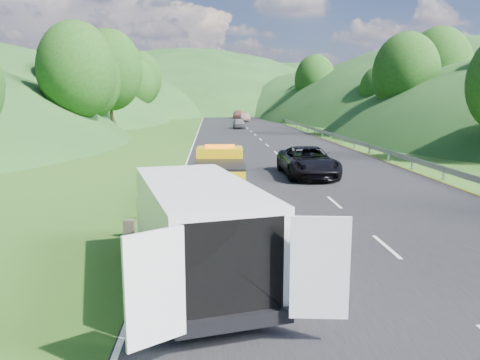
{
  "coord_description": "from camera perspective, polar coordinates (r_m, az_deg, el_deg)",
  "views": [
    {
      "loc": [
        -2.2,
        -15.12,
        4.43
      ],
      "look_at": [
        -1.12,
        2.47,
        1.3
      ],
      "focal_mm": 35.0,
      "sensor_mm": 36.0,
      "label": 1
    }
  ],
  "objects": [
    {
      "name": "dist_car_b",
      "position": [
        87.12,
        0.62,
        7.16
      ],
      "size": [
        1.58,
        4.54,
        1.5
      ],
      "primitive_type": "imported",
      "color": "#7B5252",
      "rests_on": "ground"
    },
    {
      "name": "woman",
      "position": [
        16.91,
        -8.32,
        -5.22
      ],
      "size": [
        0.61,
        0.74,
        1.78
      ],
      "primitive_type": "imported",
      "rotation": [
        0.0,
        0.0,
        1.79
      ],
      "color": "silver",
      "rests_on": "ground"
    },
    {
      "name": "road_surface",
      "position": [
        55.54,
        1.86,
        5.51
      ],
      "size": [
        14.0,
        200.0,
        0.02
      ],
      "primitive_type": "cube",
      "color": "black",
      "rests_on": "ground"
    },
    {
      "name": "ground",
      "position": [
        15.91,
        4.59,
        -6.13
      ],
      "size": [
        320.0,
        320.0,
        0.0
      ],
      "primitive_type": "plane",
      "color": "#38661E",
      "rests_on": "ground"
    },
    {
      "name": "guardrail",
      "position": [
        68.91,
        6.97,
        6.32
      ],
      "size": [
        0.06,
        140.0,
        1.52
      ],
      "primitive_type": "cube",
      "color": "gray",
      "rests_on": "ground"
    },
    {
      "name": "tow_truck",
      "position": [
        19.89,
        -2.51,
        0.58
      ],
      "size": [
        2.27,
        5.56,
        2.36
      ],
      "rotation": [
        0.0,
        0.0,
        -0.04
      ],
      "color": "black",
      "rests_on": "ground"
    },
    {
      "name": "hills_backdrop",
      "position": [
        150.13,
        -0.21,
        8.39
      ],
      "size": [
        201.0,
        288.6,
        44.0
      ],
      "primitive_type": null,
      "color": "#2D5B23",
      "rests_on": "ground"
    },
    {
      "name": "passing_suv",
      "position": [
        26.74,
        8.21,
        0.43
      ],
      "size": [
        2.83,
        6.0,
        1.66
      ],
      "primitive_type": "imported",
      "rotation": [
        0.0,
        0.0,
        0.01
      ],
      "color": "black",
      "rests_on": "ground"
    },
    {
      "name": "tree_line_right",
      "position": [
        79.36,
        15.09,
        6.53
      ],
      "size": [
        14.0,
        140.0,
        14.0
      ],
      "primitive_type": null,
      "color": "#2B5819",
      "rests_on": "ground"
    },
    {
      "name": "dist_car_a",
      "position": [
        67.03,
        -0.13,
        6.29
      ],
      "size": [
        1.67,
        4.16,
        1.42
      ],
      "primitive_type": "imported",
      "color": "#58575D",
      "rests_on": "ground"
    },
    {
      "name": "tree_line_left",
      "position": [
        77.1,
        -16.21,
        6.39
      ],
      "size": [
        14.0,
        140.0,
        14.0
      ],
      "primitive_type": null,
      "color": "#2B5819",
      "rests_on": "ground"
    },
    {
      "name": "dist_car_c",
      "position": [
        100.39,
        -0.16,
        7.55
      ],
      "size": [
        2.2,
        5.42,
        1.57
      ],
      "primitive_type": "imported",
      "color": "#AE5857",
      "rests_on": "ground"
    },
    {
      "name": "suitcase",
      "position": [
        15.46,
        -13.38,
        -5.78
      ],
      "size": [
        0.36,
        0.21,
        0.56
      ],
      "primitive_type": "cube",
      "rotation": [
        0.0,
        0.0,
        -0.05
      ],
      "color": "brown",
      "rests_on": "ground"
    },
    {
      "name": "worker",
      "position": [
        11.32,
        -2.36,
        -12.99
      ],
      "size": [
        1.34,
        1.2,
        1.81
      ],
      "primitive_type": "imported",
      "rotation": [
        0.0,
        0.0,
        0.59
      ],
      "color": "black",
      "rests_on": "ground"
    },
    {
      "name": "white_van",
      "position": [
        11.13,
        -5.25,
        -5.71
      ],
      "size": [
        4.62,
        7.54,
        2.5
      ],
      "rotation": [
        0.0,
        0.0,
        0.24
      ],
      "color": "black",
      "rests_on": "ground"
    },
    {
      "name": "child",
      "position": [
        16.23,
        -0.58,
        -5.77
      ],
      "size": [
        0.56,
        0.57,
        0.93
      ],
      "primitive_type": "imported",
      "rotation": [
        0.0,
        0.0,
        -0.87
      ],
      "color": "tan",
      "rests_on": "ground"
    },
    {
      "name": "spare_tire",
      "position": [
        10.54,
        -0.24,
        -14.78
      ],
      "size": [
        0.74,
        0.74,
        0.2
      ],
      "primitive_type": "cylinder",
      "color": "black",
      "rests_on": "ground"
    }
  ]
}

